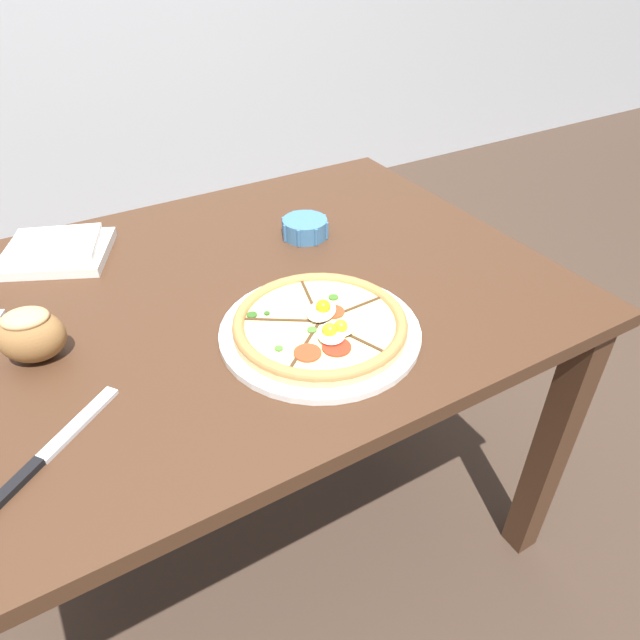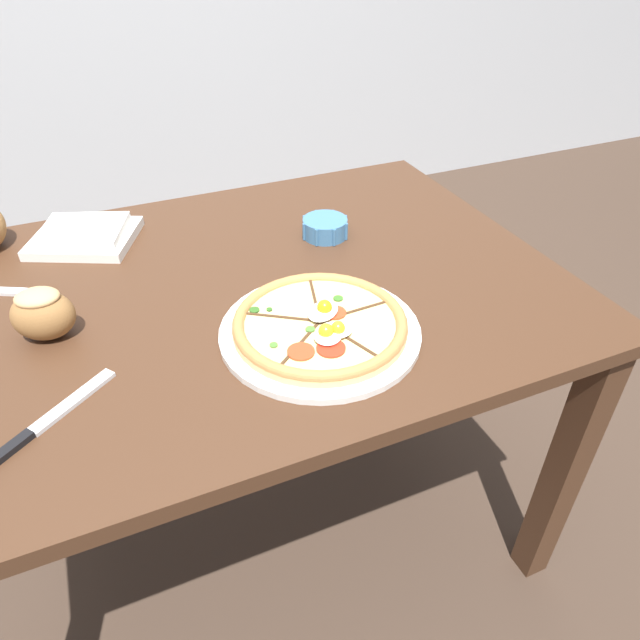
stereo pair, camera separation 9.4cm
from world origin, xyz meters
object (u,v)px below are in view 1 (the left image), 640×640
ramekin_bowl (305,227)px  knife_spare (50,451)px  bread_piece_near (31,334)px  dining_table (237,334)px  pizza (320,326)px  napkin_folded (56,250)px

ramekin_bowl → knife_spare: ramekin_bowl is taller
bread_piece_near → knife_spare: bread_piece_near is taller
dining_table → pizza: bearing=-69.3°
dining_table → napkin_folded: size_ratio=4.69×
knife_spare → napkin_folded: bearing=42.0°
pizza → ramekin_bowl: (0.15, 0.32, 0.00)m
napkin_folded → pizza: bearing=-55.9°
ramekin_bowl → bread_piece_near: bread_piece_near is taller
ramekin_bowl → knife_spare: bearing=-148.7°
dining_table → bread_piece_near: size_ratio=10.24×
dining_table → knife_spare: (-0.36, -0.24, 0.11)m
dining_table → pizza: (0.08, -0.20, 0.12)m
ramekin_bowl → napkin_folded: size_ratio=0.40×
pizza → ramekin_bowl: pizza is taller
pizza → ramekin_bowl: bearing=65.0°
knife_spare → ramekin_bowl: bearing=-5.7°
dining_table → bread_piece_near: 0.37m
dining_table → ramekin_bowl: bearing=27.6°
bread_piece_near → knife_spare: size_ratio=0.57×
bread_piece_near → napkin_folded: bearing=75.2°
napkin_folded → knife_spare: size_ratio=1.24×
dining_table → pizza: pizza is taller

